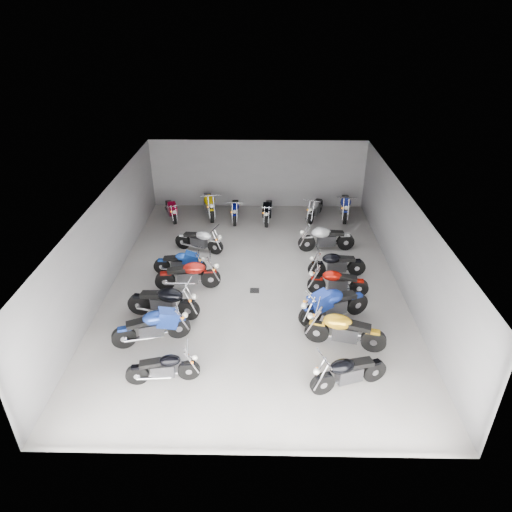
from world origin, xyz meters
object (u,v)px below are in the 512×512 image
(drain_grate, at_px, (255,291))
(motorcycle_right_f, at_px, (326,238))
(motorcycle_right_b, at_px, (344,330))
(motorcycle_left_d, at_px, (189,275))
(motorcycle_right_c, at_px, (333,304))
(motorcycle_back_d, at_px, (268,210))
(motorcycle_left_c, at_px, (164,302))
(motorcycle_left_a, at_px, (164,368))
(motorcycle_left_b, at_px, (152,327))
(motorcycle_left_f, at_px, (199,240))
(motorcycle_back_a, at_px, (171,209))
(motorcycle_back_c, at_px, (235,210))
(motorcycle_right_a, at_px, (348,372))
(motorcycle_left_e, at_px, (180,263))
(motorcycle_back_b, at_px, (209,204))
(motorcycle_back_f, at_px, (345,206))
(motorcycle_right_e, at_px, (336,264))
(motorcycle_right_d, at_px, (337,282))
(motorcycle_back_e, at_px, (315,208))

(drain_grate, height_order, motorcycle_right_f, motorcycle_right_f)
(motorcycle_right_b, distance_m, motorcycle_right_f, 5.79)
(motorcycle_left_d, relative_size, motorcycle_right_c, 0.99)
(motorcycle_back_d, bearing_deg, motorcycle_left_c, 71.03)
(motorcycle_left_c, bearing_deg, motorcycle_left_d, 171.44)
(motorcycle_left_a, relative_size, motorcycle_left_b, 0.87)
(motorcycle_right_b, height_order, motorcycle_right_f, motorcycle_right_b)
(motorcycle_right_f, bearing_deg, motorcycle_back_d, 32.89)
(motorcycle_left_f, bearing_deg, motorcycle_left_c, 10.68)
(motorcycle_right_b, relative_size, motorcycle_right_f, 1.01)
(motorcycle_right_f, relative_size, motorcycle_back_a, 1.24)
(motorcycle_back_a, bearing_deg, drain_grate, 101.50)
(motorcycle_back_a, distance_m, motorcycle_back_c, 2.92)
(motorcycle_left_f, xyz_separation_m, motorcycle_right_a, (4.67, -7.24, 0.02))
(motorcycle_left_d, bearing_deg, drain_grate, 80.52)
(motorcycle_left_f, bearing_deg, motorcycle_back_c, 176.15)
(motorcycle_left_b, bearing_deg, motorcycle_back_c, 150.13)
(motorcycle_left_b, relative_size, motorcycle_back_c, 1.08)
(motorcycle_left_c, distance_m, motorcycle_left_e, 2.58)
(motorcycle_left_f, bearing_deg, motorcycle_back_b, -162.34)
(motorcycle_back_f, bearing_deg, motorcycle_back_c, 12.15)
(motorcycle_right_f, distance_m, motorcycle_back_d, 3.61)
(motorcycle_back_d, bearing_deg, motorcycle_left_e, 61.15)
(motorcycle_right_b, xyz_separation_m, motorcycle_back_b, (-4.80, 9.13, 0.02))
(motorcycle_left_a, distance_m, motorcycle_right_a, 4.69)
(motorcycle_left_e, distance_m, motorcycle_right_a, 7.52)
(motorcycle_right_a, distance_m, motorcycle_right_f, 7.40)
(motorcycle_back_c, bearing_deg, motorcycle_right_f, 140.58)
(motorcycle_left_e, distance_m, motorcycle_back_b, 5.27)
(motorcycle_left_f, relative_size, motorcycle_right_f, 0.88)
(motorcycle_left_e, height_order, motorcycle_right_f, motorcycle_right_f)
(motorcycle_right_b, height_order, motorcycle_back_f, motorcycle_right_b)
(motorcycle_right_f, height_order, motorcycle_back_d, motorcycle_right_f)
(motorcycle_right_a, bearing_deg, motorcycle_right_e, -23.99)
(motorcycle_left_b, height_order, motorcycle_left_e, motorcycle_left_b)
(motorcycle_back_b, xyz_separation_m, motorcycle_back_f, (6.21, -0.04, -0.02))
(motorcycle_back_d, bearing_deg, motorcycle_right_d, 115.95)
(drain_grate, relative_size, motorcycle_right_d, 0.16)
(motorcycle_back_c, bearing_deg, drain_grate, 98.14)
(motorcycle_right_b, relative_size, motorcycle_right_e, 1.09)
(motorcycle_left_d, bearing_deg, motorcycle_right_b, 52.37)
(motorcycle_back_a, bearing_deg, motorcycle_back_c, 157.05)
(motorcycle_back_c, height_order, motorcycle_back_e, motorcycle_back_e)
(motorcycle_left_d, height_order, motorcycle_back_c, motorcycle_left_d)
(motorcycle_left_c, relative_size, motorcycle_left_d, 1.04)
(motorcycle_left_e, height_order, motorcycle_back_f, motorcycle_back_f)
(motorcycle_back_a, xyz_separation_m, motorcycle_back_f, (7.91, 0.33, 0.09))
(motorcycle_back_d, bearing_deg, motorcycle_left_a, 79.92)
(motorcycle_left_c, height_order, motorcycle_right_d, motorcycle_left_c)
(motorcycle_right_d, bearing_deg, motorcycle_right_c, 172.23)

